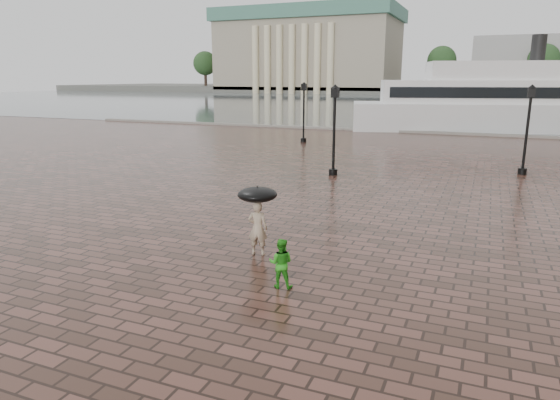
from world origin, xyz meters
name	(u,v)px	position (x,y,z in m)	size (l,w,h in m)	color
ground	(432,250)	(0.00, 0.00, 0.00)	(300.00, 300.00, 0.00)	#321F17
harbour_water	(485,103)	(0.00, 92.00, 0.00)	(240.00, 240.00, 0.00)	#41494F
quay_edge	(473,135)	(0.00, 32.00, 0.00)	(80.00, 0.60, 0.30)	slate
far_shore	(489,90)	(0.00, 160.00, 1.00)	(300.00, 60.00, 2.00)	#4C4C47
museum	(309,49)	(-55.00, 144.61, 13.91)	(57.00, 32.50, 26.00)	gray
far_trees	(491,60)	(0.00, 138.00, 9.42)	(188.00, 8.00, 13.50)	#2D2119
street_lamps	(441,121)	(-1.50, 17.50, 2.33)	(21.44, 14.44, 4.40)	black
adult_pedestrian	(258,228)	(-4.53, -2.24, 0.77)	(0.56, 0.37, 1.54)	tan
child_pedestrian	(281,263)	(-3.06, -4.08, 0.60)	(0.59, 0.46, 1.21)	#27951B
ferry_near	(496,103)	(1.62, 37.00, 2.59)	(26.98, 12.66, 8.61)	silver
umbrella	(257,195)	(-4.53, -2.24, 1.74)	(1.10, 1.10, 1.10)	black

